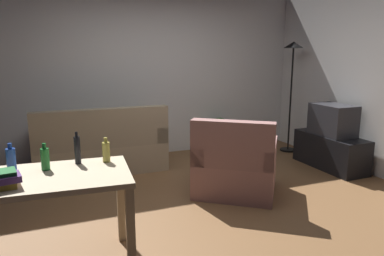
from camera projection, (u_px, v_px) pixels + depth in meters
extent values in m
cube|color=brown|center=(200.00, 205.00, 3.90)|extent=(5.20, 4.40, 0.02)
cube|color=white|center=(146.00, 71.00, 5.63)|extent=(5.20, 0.10, 2.70)
cube|color=tan|center=(101.00, 155.00, 5.06)|extent=(1.76, 0.84, 0.40)
cube|color=tan|center=(103.00, 128.00, 4.65)|extent=(1.76, 0.16, 0.52)
cube|color=tan|center=(155.00, 130.00, 5.28)|extent=(0.16, 0.84, 0.22)
cube|color=tan|center=(38.00, 139.00, 4.70)|extent=(0.16, 0.84, 0.22)
cube|color=black|center=(330.00, 151.00, 5.13)|extent=(0.44, 1.10, 0.48)
cube|color=#2D2D33|center=(333.00, 120.00, 5.03)|extent=(0.40, 0.60, 0.44)
cube|color=black|center=(344.00, 119.00, 5.11)|extent=(0.01, 0.52, 0.36)
cylinder|color=black|center=(288.00, 150.00, 6.06)|extent=(0.26, 0.26, 0.03)
cylinder|color=black|center=(291.00, 100.00, 5.88)|extent=(0.03, 0.03, 1.68)
cone|color=black|center=(294.00, 45.00, 5.70)|extent=(0.32, 0.32, 0.10)
cube|color=#C6B28E|center=(45.00, 178.00, 2.56)|extent=(1.25, 0.78, 0.04)
cube|color=tan|center=(131.00, 235.00, 2.51)|extent=(0.06, 0.06, 0.72)
cube|color=tan|center=(121.00, 201.00, 3.09)|extent=(0.06, 0.06, 0.72)
cylinder|color=brown|center=(219.00, 145.00, 6.03)|extent=(0.24, 0.24, 0.22)
sphere|color=#2D6B28|center=(220.00, 128.00, 5.97)|extent=(0.36, 0.36, 0.36)
cube|color=#996B66|center=(236.00, 175.00, 4.23)|extent=(1.22, 1.21, 0.40)
cube|color=#8C625D|center=(232.00, 145.00, 3.82)|extent=(0.82, 0.67, 0.52)
cube|color=#926661|center=(269.00, 152.00, 4.07)|extent=(0.63, 0.77, 0.22)
cube|color=#926661|center=(206.00, 148.00, 4.26)|extent=(0.63, 0.77, 0.22)
cylinder|color=#2347A3|center=(11.00, 160.00, 2.64)|extent=(0.07, 0.07, 0.17)
cylinder|color=#2347A3|center=(10.00, 146.00, 2.61)|extent=(0.03, 0.03, 0.04)
cylinder|color=#1E722D|center=(45.00, 159.00, 2.66)|extent=(0.06, 0.06, 0.17)
cylinder|color=#1E722D|center=(44.00, 146.00, 2.64)|extent=(0.03, 0.03, 0.04)
cylinder|color=black|center=(77.00, 150.00, 2.81)|extent=(0.05, 0.05, 0.22)
cylinder|color=black|center=(76.00, 134.00, 2.78)|extent=(0.02, 0.02, 0.04)
cylinder|color=#BCB24C|center=(106.00, 152.00, 2.86)|extent=(0.06, 0.06, 0.16)
cylinder|color=#BCB24C|center=(106.00, 140.00, 2.84)|extent=(0.03, 0.03, 0.04)
cube|color=#236B33|center=(0.00, 173.00, 2.30)|extent=(0.21, 0.18, 0.03)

